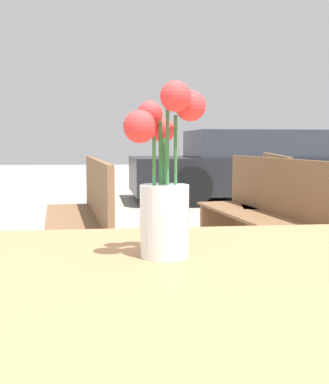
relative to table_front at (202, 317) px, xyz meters
name	(u,v)px	position (x,y,z in m)	size (l,w,h in m)	color
table_front	(202,317)	(0.00, 0.00, 0.00)	(1.01, 0.92, 0.73)	#9E7047
flower_vase	(164,190)	(-0.06, 0.10, 0.23)	(0.17, 0.15, 0.35)	silver
bench_near	(84,217)	(-0.41, 2.33, -0.17)	(0.59, 1.72, 0.85)	brown
bench_middle	(275,214)	(0.89, 2.32, -0.16)	(0.66, 1.91, 0.85)	brown
bench_far	(265,195)	(1.17, 3.53, -0.17)	(0.66, 1.75, 0.85)	brown
parked_car	(261,166)	(2.14, 7.03, -0.08)	(4.41, 1.95, 1.16)	black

